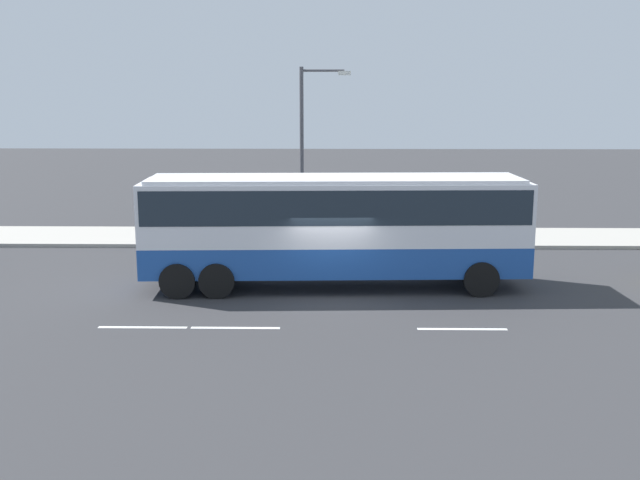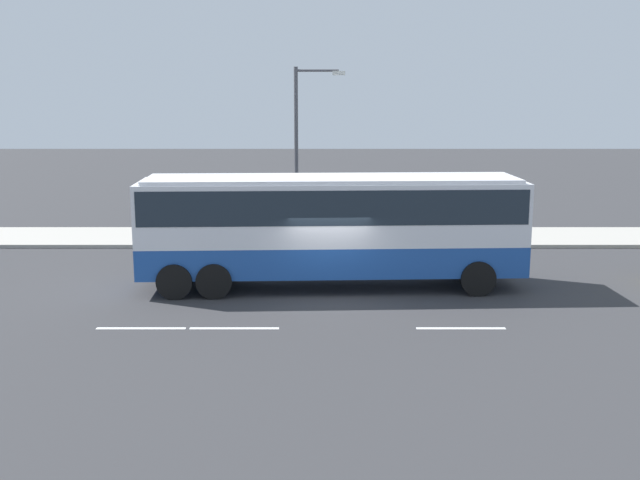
% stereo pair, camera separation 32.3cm
% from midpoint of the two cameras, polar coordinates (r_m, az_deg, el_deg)
% --- Properties ---
extents(ground_plane, '(120.00, 120.00, 0.00)m').
position_cam_midpoint_polar(ground_plane, '(23.45, 1.31, -4.29)').
color(ground_plane, '#333335').
extents(sidewalk_curb, '(80.00, 4.00, 0.15)m').
position_cam_midpoint_polar(sidewalk_curb, '(32.43, 1.24, 0.21)').
color(sidewalk_curb, '#A8A399').
rests_on(sidewalk_curb, ground_plane).
extents(lane_centreline, '(40.92, 0.16, 0.01)m').
position_cam_midpoint_polar(lane_centreline, '(20.55, 8.11, -6.65)').
color(lane_centreline, white).
rests_on(lane_centreline, ground_plane).
extents(coach_bus, '(12.25, 3.22, 3.59)m').
position_cam_midpoint_polar(coach_bus, '(24.11, 1.51, 1.56)').
color(coach_bus, '#1E4C9E').
rests_on(coach_bus, ground_plane).
extents(pedestrian_near_curb, '(0.32, 0.32, 1.62)m').
position_cam_midpoint_polar(pedestrian_near_curb, '(32.19, 2.56, 1.94)').
color(pedestrian_near_curb, black).
rests_on(pedestrian_near_curb, sidewalk_curb).
extents(street_lamp, '(2.03, 0.24, 7.03)m').
position_cam_midpoint_polar(street_lamp, '(30.61, -0.67, 7.39)').
color(street_lamp, '#47474C').
rests_on(street_lamp, sidewalk_curb).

